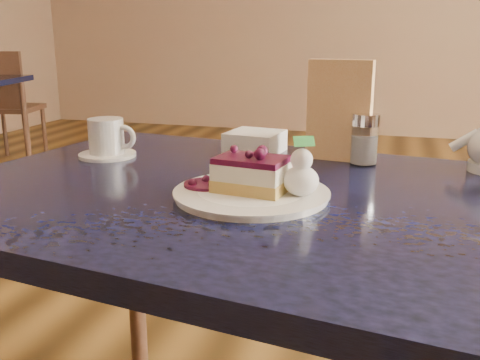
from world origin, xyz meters
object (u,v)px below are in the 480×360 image
(main_table, at_px, (262,231))
(cheesecake_slice, at_px, (252,174))
(dessert_plate, at_px, (251,194))
(coffee_set, at_px, (108,140))

(main_table, bearing_deg, cheesecake_slice, -90.00)
(dessert_plate, bearing_deg, cheesecake_slice, 0.00)
(main_table, height_order, coffee_set, coffee_set)
(main_table, distance_m, cheesecake_slice, 0.13)
(cheesecake_slice, relative_size, coffee_set, 0.94)
(main_table, height_order, cheesecake_slice, cheesecake_slice)
(cheesecake_slice, bearing_deg, coffee_set, 159.49)
(cheesecake_slice, xyz_separation_m, coffee_set, (-0.41, 0.22, -0.00))
(coffee_set, bearing_deg, dessert_plate, -28.31)
(dessert_plate, xyz_separation_m, coffee_set, (-0.41, 0.22, 0.03))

